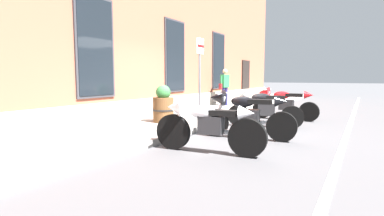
{
  "coord_description": "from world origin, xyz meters",
  "views": [
    {
      "loc": [
        -7.06,
        -3.52,
        1.36
      ],
      "look_at": [
        -1.0,
        0.02,
        0.63
      ],
      "focal_mm": 27.74,
      "sensor_mm": 36.0,
      "label": 1
    }
  ],
  "objects_px": {
    "motorcycle_white_sport": "(205,123)",
    "pedestrian_striped_shirt": "(225,85)",
    "motorcycle_black_sport": "(243,113)",
    "barrel_planter": "(163,106)",
    "motorcycle_red_sport": "(282,102)",
    "parking_sign": "(200,66)",
    "motorcycle_black_naked": "(264,109)"
  },
  "relations": [
    {
      "from": "motorcycle_black_sport",
      "to": "pedestrian_striped_shirt",
      "type": "xyz_separation_m",
      "value": [
        5.58,
        2.93,
        0.44
      ]
    },
    {
      "from": "motorcycle_white_sport",
      "to": "motorcycle_red_sport",
      "type": "height_order",
      "value": "motorcycle_red_sport"
    },
    {
      "from": "motorcycle_black_sport",
      "to": "parking_sign",
      "type": "height_order",
      "value": "parking_sign"
    },
    {
      "from": "motorcycle_white_sport",
      "to": "motorcycle_black_sport",
      "type": "relative_size",
      "value": 0.98
    },
    {
      "from": "motorcycle_red_sport",
      "to": "parking_sign",
      "type": "relative_size",
      "value": 0.88
    },
    {
      "from": "motorcycle_black_sport",
      "to": "motorcycle_black_naked",
      "type": "relative_size",
      "value": 1.06
    },
    {
      "from": "pedestrian_striped_shirt",
      "to": "barrel_planter",
      "type": "xyz_separation_m",
      "value": [
        -5.24,
        -0.52,
        -0.43
      ]
    },
    {
      "from": "motorcycle_white_sport",
      "to": "pedestrian_striped_shirt",
      "type": "bearing_deg",
      "value": 21.33
    },
    {
      "from": "motorcycle_red_sport",
      "to": "motorcycle_black_naked",
      "type": "bearing_deg",
      "value": 177.4
    },
    {
      "from": "motorcycle_black_sport",
      "to": "motorcycle_black_naked",
      "type": "xyz_separation_m",
      "value": [
        1.74,
        0.06,
        -0.09
      ]
    },
    {
      "from": "motorcycle_black_sport",
      "to": "pedestrian_striped_shirt",
      "type": "relative_size",
      "value": 1.35
    },
    {
      "from": "motorcycle_red_sport",
      "to": "parking_sign",
      "type": "bearing_deg",
      "value": 134.64
    },
    {
      "from": "pedestrian_striped_shirt",
      "to": "motorcycle_white_sport",
      "type": "bearing_deg",
      "value": -158.67
    },
    {
      "from": "parking_sign",
      "to": "barrel_planter",
      "type": "bearing_deg",
      "value": 157.68
    },
    {
      "from": "motorcycle_red_sport",
      "to": "motorcycle_white_sport",
      "type": "bearing_deg",
      "value": 177.93
    },
    {
      "from": "motorcycle_red_sport",
      "to": "motorcycle_black_sport",
      "type": "bearing_deg",
      "value": 179.67
    },
    {
      "from": "motorcycle_black_naked",
      "to": "parking_sign",
      "type": "height_order",
      "value": "parking_sign"
    },
    {
      "from": "motorcycle_black_sport",
      "to": "barrel_planter",
      "type": "bearing_deg",
      "value": 81.98
    },
    {
      "from": "motorcycle_white_sport",
      "to": "pedestrian_striped_shirt",
      "type": "relative_size",
      "value": 1.33
    },
    {
      "from": "motorcycle_red_sport",
      "to": "pedestrian_striped_shirt",
      "type": "bearing_deg",
      "value": 54.06
    },
    {
      "from": "motorcycle_white_sport",
      "to": "motorcycle_black_naked",
      "type": "bearing_deg",
      "value": -1.79
    },
    {
      "from": "motorcycle_white_sport",
      "to": "motorcycle_black_sport",
      "type": "xyz_separation_m",
      "value": [
        1.52,
        -0.16,
        0.04
      ]
    },
    {
      "from": "motorcycle_white_sport",
      "to": "motorcycle_black_naked",
      "type": "relative_size",
      "value": 1.04
    },
    {
      "from": "motorcycle_black_sport",
      "to": "parking_sign",
      "type": "bearing_deg",
      "value": 51.83
    },
    {
      "from": "pedestrian_striped_shirt",
      "to": "parking_sign",
      "type": "relative_size",
      "value": 0.66
    },
    {
      "from": "motorcycle_black_sport",
      "to": "parking_sign",
      "type": "distance_m",
      "value": 2.69
    },
    {
      "from": "motorcycle_red_sport",
      "to": "barrel_planter",
      "type": "bearing_deg",
      "value": 141.9
    },
    {
      "from": "motorcycle_black_sport",
      "to": "motorcycle_red_sport",
      "type": "relative_size",
      "value": 1.02
    },
    {
      "from": "motorcycle_white_sport",
      "to": "barrel_planter",
      "type": "distance_m",
      "value": 2.92
    },
    {
      "from": "parking_sign",
      "to": "barrel_planter",
      "type": "xyz_separation_m",
      "value": [
        -1.18,
        0.48,
        -1.1
      ]
    },
    {
      "from": "motorcycle_black_naked",
      "to": "barrel_planter",
      "type": "distance_m",
      "value": 2.74
    },
    {
      "from": "pedestrian_striped_shirt",
      "to": "parking_sign",
      "type": "distance_m",
      "value": 4.24
    }
  ]
}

